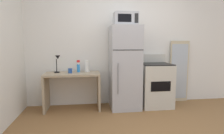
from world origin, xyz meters
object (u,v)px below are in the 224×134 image
(spray_bottle, at_px, (78,67))
(refrigerator, at_px, (125,68))
(microwave, at_px, (125,19))
(coffee_mug, at_px, (70,71))
(desk_lamp, at_px, (57,61))
(leaning_mirror, at_px, (179,71))
(desk, at_px, (73,84))
(paper_towel_roll, at_px, (87,66))
(oven_range, at_px, (155,85))

(spray_bottle, bearing_deg, refrigerator, -8.65)
(microwave, bearing_deg, coffee_mug, 177.29)
(spray_bottle, distance_m, refrigerator, 0.96)
(desk_lamp, xyz_separation_m, coffee_mug, (0.25, -0.08, -0.19))
(leaning_mirror, bearing_deg, coffee_mug, -174.46)
(desk, xyz_separation_m, refrigerator, (1.07, -0.04, 0.33))
(paper_towel_roll, distance_m, coffee_mug, 0.37)
(desk_lamp, bearing_deg, coffee_mug, -18.48)
(leaning_mirror, bearing_deg, microwave, -167.76)
(refrigerator, xyz_separation_m, leaning_mirror, (1.33, 0.27, -0.15))
(leaning_mirror, bearing_deg, desk, -174.65)
(desk_lamp, distance_m, paper_towel_roll, 0.60)
(desk_lamp, height_order, spray_bottle, desk_lamp)
(oven_range, bearing_deg, coffee_mug, 179.40)
(spray_bottle, bearing_deg, coffee_mug, -144.70)
(desk, distance_m, refrigerator, 1.12)
(oven_range, bearing_deg, leaning_mirror, 21.12)
(spray_bottle, bearing_deg, leaning_mirror, 3.10)
(desk_lamp, bearing_deg, spray_bottle, 3.91)
(refrigerator, distance_m, leaning_mirror, 1.37)
(desk, relative_size, paper_towel_roll, 4.56)
(coffee_mug, bearing_deg, desk_lamp, 161.52)
(coffee_mug, relative_size, spray_bottle, 0.38)
(desk_lamp, xyz_separation_m, microwave, (1.36, -0.14, 0.83))
(refrigerator, height_order, oven_range, refrigerator)
(coffee_mug, relative_size, refrigerator, 0.06)
(spray_bottle, xyz_separation_m, oven_range, (1.62, -0.13, -0.38))
(spray_bottle, bearing_deg, paper_towel_roll, 7.73)
(spray_bottle, relative_size, leaning_mirror, 0.18)
(paper_towel_roll, relative_size, coffee_mug, 2.53)
(coffee_mug, xyz_separation_m, oven_range, (1.78, -0.02, -0.33))
(desk_lamp, xyz_separation_m, leaning_mirror, (2.69, 0.15, -0.29))
(desk, bearing_deg, spray_bottle, 40.26)
(coffee_mug, height_order, microwave, microwave)
(desk, height_order, desk_lamp, desk_lamp)
(desk_lamp, distance_m, oven_range, 2.10)
(desk, distance_m, microwave, 1.69)
(refrigerator, xyz_separation_m, microwave, (0.00, -0.02, 0.98))
(desk, distance_m, desk_lamp, 0.56)
(microwave, bearing_deg, paper_towel_roll, 166.22)
(coffee_mug, distance_m, spray_bottle, 0.20)
(coffee_mug, height_order, oven_range, oven_range)
(coffee_mug, xyz_separation_m, leaning_mirror, (2.44, 0.24, -0.10))
(coffee_mug, xyz_separation_m, microwave, (1.11, -0.05, 1.02))
(paper_towel_roll, distance_m, microwave, 1.24)
(paper_towel_roll, xyz_separation_m, leaning_mirror, (2.10, 0.10, -0.17))
(microwave, bearing_deg, spray_bottle, 170.10)
(desk, bearing_deg, paper_towel_roll, 22.94)
(desk, bearing_deg, desk_lamp, 166.08)
(desk_lamp, relative_size, microwave, 0.77)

